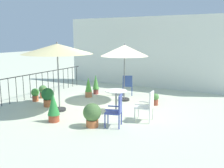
{
  "coord_description": "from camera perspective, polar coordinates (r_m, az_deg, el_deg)",
  "views": [
    {
      "loc": [
        4.57,
        -8.04,
        2.56
      ],
      "look_at": [
        0.0,
        0.19,
        0.77
      ],
      "focal_mm": 40.32,
      "sensor_mm": 36.0,
      "label": 1
    }
  ],
  "objects": [
    {
      "name": "ground_plane",
      "position": [
        9.6,
        -0.55,
        -4.72
      ],
      "size": [
        60.0,
        60.0,
        0.0
      ],
      "primitive_type": "plane",
      "color": "beige"
    },
    {
      "name": "villa_facade",
      "position": [
        12.92,
        8.34,
        7.11
      ],
      "size": [
        9.24,
        0.3,
        3.53
      ],
      "primitive_type": "cube",
      "color": "silver",
      "rests_on": "ground"
    },
    {
      "name": "terrace_railing",
      "position": [
        11.49,
        -15.53,
        0.93
      ],
      "size": [
        0.03,
        5.33,
        1.01
      ],
      "color": "black",
      "rests_on": "ground"
    },
    {
      "name": "patio_umbrella_0",
      "position": [
        9.94,
        2.84,
        7.45
      ],
      "size": [
        1.89,
        1.89,
        2.29
      ],
      "color": "#2D2D2D",
      "rests_on": "ground"
    },
    {
      "name": "patio_umbrella_1",
      "position": [
        8.69,
        -12.32,
        7.69
      ],
      "size": [
        2.38,
        2.38,
        2.38
      ],
      "color": "#2D2D2D",
      "rests_on": "ground"
    },
    {
      "name": "cafe_table_0",
      "position": [
        8.59,
        0.93,
        -2.95
      ],
      "size": [
        0.77,
        0.77,
        0.75
      ],
      "color": "white",
      "rests_on": "ground"
    },
    {
      "name": "patio_chair_0",
      "position": [
        11.04,
        3.53,
        0.01
      ],
      "size": [
        0.59,
        0.6,
        0.89
      ],
      "color": "#324B94",
      "rests_on": "ground"
    },
    {
      "name": "patio_chair_1",
      "position": [
        7.2,
        0.98,
        -5.7
      ],
      "size": [
        0.55,
        0.54,
        0.94
      ],
      "color": "#344398",
      "rests_on": "ground"
    },
    {
      "name": "patio_chair_2",
      "position": [
        7.73,
        7.94,
        -4.67
      ],
      "size": [
        0.54,
        0.47,
        0.94
      ],
      "color": "white",
      "rests_on": "ground"
    },
    {
      "name": "potted_plant_0",
      "position": [
        11.28,
        -3.7,
        0.07
      ],
      "size": [
        0.29,
        0.29,
        0.88
      ],
      "color": "#94423C",
      "rests_on": "ground"
    },
    {
      "name": "potted_plant_1",
      "position": [
        7.25,
        -4.56,
        -6.78
      ],
      "size": [
        0.52,
        0.52,
        0.69
      ],
      "color": "#C96A3A",
      "rests_on": "ground"
    },
    {
      "name": "potted_plant_2",
      "position": [
        7.82,
        -13.13,
        -5.11
      ],
      "size": [
        0.37,
        0.37,
        0.89
      ],
      "color": "#A9492E",
      "rests_on": "ground"
    },
    {
      "name": "potted_plant_3",
      "position": [
        10.77,
        -5.36,
        -0.78
      ],
      "size": [
        0.3,
        0.3,
        0.85
      ],
      "color": "#BD7348",
      "rests_on": "ground"
    },
    {
      "name": "potted_plant_4",
      "position": [
        10.51,
        -17.01,
        -2.21
      ],
      "size": [
        0.32,
        0.32,
        0.52
      ],
      "color": "#B25533",
      "rests_on": "ground"
    },
    {
      "name": "potted_plant_5",
      "position": [
        9.58,
        -14.36,
        -2.7
      ],
      "size": [
        0.47,
        0.47,
        0.69
      ],
      "color": "#B26038",
      "rests_on": "ground"
    },
    {
      "name": "potted_plant_6",
      "position": [
        9.62,
        9.81,
        -3.33
      ],
      "size": [
        0.26,
        0.26,
        0.45
      ],
      "color": "#AD4E37",
      "rests_on": "ground"
    },
    {
      "name": "potted_plant_7",
      "position": [
        10.98,
        -15.36,
        -1.56
      ],
      "size": [
        0.34,
        0.34,
        0.54
      ],
      "color": "#C96E47",
      "rests_on": "ground"
    }
  ]
}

